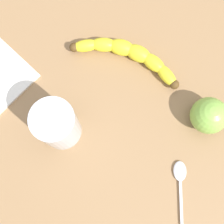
% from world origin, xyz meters
% --- Properties ---
extents(wooden_tabletop, '(1.20, 1.20, 0.03)m').
position_xyz_m(wooden_tabletop, '(0.00, 0.00, 0.01)').
color(wooden_tabletop, '#916C47').
rests_on(wooden_tabletop, ground).
extents(banana, '(0.07, 0.23, 0.03)m').
position_xyz_m(banana, '(-0.09, 0.01, 0.05)').
color(banana, yellow).
rests_on(banana, wooden_tabletop).
extents(smoothie_glass, '(0.07, 0.07, 0.11)m').
position_xyz_m(smoothie_glass, '(0.09, -0.06, 0.08)').
color(smoothie_glass, silver).
rests_on(smoothie_glass, wooden_tabletop).
extents(green_apple_fruit, '(0.07, 0.07, 0.07)m').
position_xyz_m(green_apple_fruit, '(-0.02, 0.18, 0.06)').
color(green_apple_fruit, '#84B747').
rests_on(green_apple_fruit, wooden_tabletop).
extents(teaspoon, '(0.11, 0.05, 0.01)m').
position_xyz_m(teaspoon, '(0.10, 0.17, 0.03)').
color(teaspoon, silver).
rests_on(teaspoon, wooden_tabletop).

